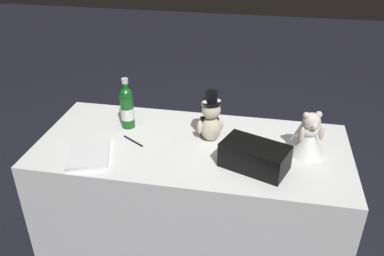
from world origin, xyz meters
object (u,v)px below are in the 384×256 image
object	(u,v)px
champagne_bottle	(127,107)
gift_case_black	(255,156)
signing_pen	(133,141)
guestbook	(89,153)
teddy_bear_bride	(308,135)
teddy_bear_groom	(211,120)

from	to	relation	value
champagne_bottle	gift_case_black	bearing A→B (deg)	-20.59
signing_pen	guestbook	world-z (taller)	guestbook
champagne_bottle	gift_case_black	distance (m)	0.76
teddy_bear_bride	champagne_bottle	distance (m)	0.96
gift_case_black	guestbook	size ratio (longest dim) A/B	1.27
signing_pen	teddy_bear_bride	bearing A→B (deg)	4.41
champagne_bottle	gift_case_black	xyz separation A→B (m)	(0.71, -0.27, -0.06)
signing_pen	gift_case_black	xyz separation A→B (m)	(0.64, -0.12, 0.06)
signing_pen	gift_case_black	size ratio (longest dim) A/B	0.39
champagne_bottle	guestbook	distance (m)	0.35
champagne_bottle	guestbook	bearing A→B (deg)	-107.30
teddy_bear_groom	teddy_bear_bride	distance (m)	0.49
guestbook	gift_case_black	bearing A→B (deg)	-14.65
teddy_bear_bride	signing_pen	xyz separation A→B (m)	(-0.89, -0.07, -0.10)
teddy_bear_groom	guestbook	bearing A→B (deg)	-154.82
signing_pen	champagne_bottle	bearing A→B (deg)	115.75
guestbook	signing_pen	bearing A→B (deg)	26.08
teddy_bear_bride	signing_pen	bearing A→B (deg)	-175.59
signing_pen	guestbook	size ratio (longest dim) A/B	0.50
teddy_bear_groom	champagne_bottle	distance (m)	0.47
teddy_bear_bride	gift_case_black	xyz separation A→B (m)	(-0.25, -0.19, -0.04)
teddy_bear_groom	gift_case_black	bearing A→B (deg)	-41.84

